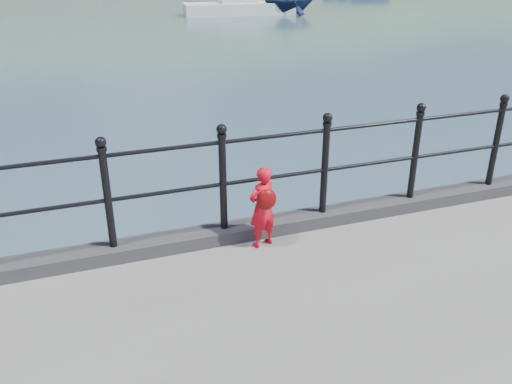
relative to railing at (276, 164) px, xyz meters
name	(u,v)px	position (x,y,z in m)	size (l,w,h in m)	color
ground	(269,295)	(0.00, 0.15, -1.82)	(600.00, 600.00, 0.00)	#2D4251
kerb	(275,225)	(0.00, 0.00, -0.75)	(60.00, 0.30, 0.15)	#28282B
railing	(276,164)	(0.00, 0.00, 0.00)	(18.11, 0.11, 1.20)	black
far_shore	(156,11)	(38.34, 239.56, -24.39)	(830.00, 200.00, 156.00)	#333A21
child	(263,207)	(-0.24, -0.26, -0.35)	(0.38, 0.34, 0.92)	red
launch_navy	(289,0)	(11.61, 27.38, -0.97)	(2.80, 3.24, 1.71)	black
sailboat_near	(239,9)	(8.62, 28.20, -1.48)	(6.90, 2.50, 9.21)	silver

